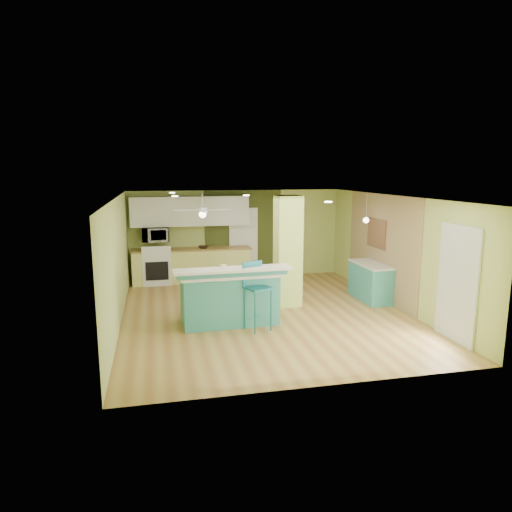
{
  "coord_description": "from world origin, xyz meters",
  "views": [
    {
      "loc": [
        -2.23,
        -9.22,
        3.03
      ],
      "look_at": [
        -0.11,
        0.4,
        1.19
      ],
      "focal_mm": 32.0,
      "sensor_mm": 36.0,
      "label": 1
    }
  ],
  "objects_px": {
    "peninsula": "(229,296)",
    "canister": "(223,269)",
    "side_counter": "(370,282)",
    "fruit_bowl": "(203,247)",
    "bar_stool": "(255,285)"
  },
  "relations": [
    {
      "from": "side_counter",
      "to": "canister",
      "type": "relative_size",
      "value": 7.98
    },
    {
      "from": "side_counter",
      "to": "fruit_bowl",
      "type": "distance_m",
      "value": 4.56
    },
    {
      "from": "peninsula",
      "to": "bar_stool",
      "type": "xyz_separation_m",
      "value": [
        0.44,
        -0.48,
        0.32
      ]
    },
    {
      "from": "bar_stool",
      "to": "fruit_bowl",
      "type": "height_order",
      "value": "bar_stool"
    },
    {
      "from": "bar_stool",
      "to": "canister",
      "type": "xyz_separation_m",
      "value": [
        -0.56,
        0.37,
        0.26
      ]
    },
    {
      "from": "canister",
      "to": "bar_stool",
      "type": "bearing_deg",
      "value": -33.17
    },
    {
      "from": "peninsula",
      "to": "bar_stool",
      "type": "height_order",
      "value": "bar_stool"
    },
    {
      "from": "peninsula",
      "to": "canister",
      "type": "bearing_deg",
      "value": -139.82
    },
    {
      "from": "peninsula",
      "to": "fruit_bowl",
      "type": "bearing_deg",
      "value": 90.62
    },
    {
      "from": "bar_stool",
      "to": "side_counter",
      "type": "xyz_separation_m",
      "value": [
        3.11,
        1.42,
        -0.44
      ]
    },
    {
      "from": "fruit_bowl",
      "to": "canister",
      "type": "xyz_separation_m",
      "value": [
        0.01,
        -3.69,
        0.16
      ]
    },
    {
      "from": "peninsula",
      "to": "side_counter",
      "type": "relative_size",
      "value": 1.68
    },
    {
      "from": "peninsula",
      "to": "bar_stool",
      "type": "bearing_deg",
      "value": -49.29
    },
    {
      "from": "peninsula",
      "to": "fruit_bowl",
      "type": "height_order",
      "value": "peninsula"
    },
    {
      "from": "bar_stool",
      "to": "peninsula",
      "type": "bearing_deg",
      "value": 111.26
    }
  ]
}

